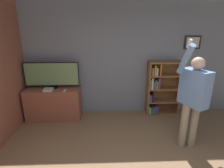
{
  "coord_description": "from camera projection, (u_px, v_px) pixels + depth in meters",
  "views": [
    {
      "loc": [
        -0.32,
        -1.31,
        2.11
      ],
      "look_at": [
        -0.2,
        1.93,
        1.07
      ],
      "focal_mm": 28.0,
      "sensor_mm": 36.0,
      "label": 1
    }
  ],
  "objects": [
    {
      "name": "wall_back",
      "position": [
        119.0,
        60.0,
        4.28
      ],
      "size": [
        6.51,
        0.09,
        2.7
      ],
      "color": "gray",
      "rests_on": "ground_plane"
    },
    {
      "name": "television",
      "position": [
        52.0,
        75.0,
        4.04
      ],
      "size": [
        1.25,
        0.22,
        0.62
      ],
      "color": "black",
      "rests_on": "tv_ledge"
    },
    {
      "name": "remote_loose",
      "position": [
        65.0,
        91.0,
        3.94
      ],
      "size": [
        0.05,
        0.14,
        0.02
      ],
      "color": "white",
      "rests_on": "tv_ledge"
    },
    {
      "name": "bookshelf",
      "position": [
        160.0,
        89.0,
        4.35
      ],
      "size": [
        0.81,
        0.28,
        1.35
      ],
      "color": "brown",
      "rests_on": "ground_plane"
    },
    {
      "name": "game_console",
      "position": [
        48.0,
        90.0,
        3.95
      ],
      "size": [
        0.2,
        0.19,
        0.06
      ],
      "color": "silver",
      "rests_on": "tv_ledge"
    },
    {
      "name": "person",
      "position": [
        193.0,
        95.0,
        2.97
      ],
      "size": [
        0.63,
        0.58,
        1.96
      ],
      "rotation": [
        0.0,
        0.0,
        -1.14
      ],
      "color": "gray",
      "rests_on": "ground_plane"
    },
    {
      "name": "tv_ledge",
      "position": [
        54.0,
        103.0,
        4.21
      ],
      "size": [
        1.25,
        0.52,
        0.75
      ],
      "color": "#93513D",
      "rests_on": "ground_plane"
    }
  ]
}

